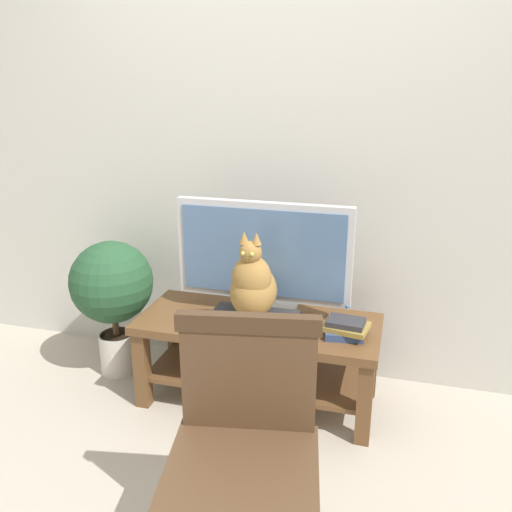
{
  "coord_description": "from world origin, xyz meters",
  "views": [
    {
      "loc": [
        0.66,
        -1.89,
        1.64
      ],
      "look_at": [
        0.0,
        0.45,
        0.83
      ],
      "focal_mm": 37.56,
      "sensor_mm": 36.0,
      "label": 1
    }
  ],
  "objects_px": {
    "tv": "(264,256)",
    "media_box": "(253,321)",
    "book_stack": "(345,328)",
    "cat": "(253,285)",
    "wooden_chair": "(244,439)",
    "potted_plant": "(112,289)",
    "tv_stand": "(259,344)"
  },
  "relations": [
    {
      "from": "tv",
      "to": "media_box",
      "type": "height_order",
      "value": "tv"
    },
    {
      "from": "book_stack",
      "to": "cat",
      "type": "bearing_deg",
      "value": -173.56
    },
    {
      "from": "tv",
      "to": "wooden_chair",
      "type": "height_order",
      "value": "tv"
    },
    {
      "from": "media_box",
      "to": "potted_plant",
      "type": "relative_size",
      "value": 0.54
    },
    {
      "from": "cat",
      "to": "tv",
      "type": "bearing_deg",
      "value": 89.15
    },
    {
      "from": "media_box",
      "to": "cat",
      "type": "xyz_separation_m",
      "value": [
        0.0,
        -0.01,
        0.2
      ]
    },
    {
      "from": "potted_plant",
      "to": "media_box",
      "type": "bearing_deg",
      "value": -9.63
    },
    {
      "from": "media_box",
      "to": "book_stack",
      "type": "distance_m",
      "value": 0.45
    },
    {
      "from": "tv",
      "to": "cat",
      "type": "bearing_deg",
      "value": -90.85
    },
    {
      "from": "tv_stand",
      "to": "potted_plant",
      "type": "height_order",
      "value": "potted_plant"
    },
    {
      "from": "wooden_chair",
      "to": "potted_plant",
      "type": "xyz_separation_m",
      "value": [
        -1.1,
        1.1,
        -0.04
      ]
    },
    {
      "from": "tv_stand",
      "to": "media_box",
      "type": "bearing_deg",
      "value": -92.66
    },
    {
      "from": "tv",
      "to": "book_stack",
      "type": "distance_m",
      "value": 0.54
    },
    {
      "from": "media_box",
      "to": "potted_plant",
      "type": "xyz_separation_m",
      "value": [
        -0.86,
        0.15,
        0.02
      ]
    },
    {
      "from": "cat",
      "to": "wooden_chair",
      "type": "distance_m",
      "value": 0.98
    },
    {
      "from": "book_stack",
      "to": "potted_plant",
      "type": "distance_m",
      "value": 1.31
    },
    {
      "from": "wooden_chair",
      "to": "book_stack",
      "type": "bearing_deg",
      "value": 78.3
    },
    {
      "from": "tv",
      "to": "potted_plant",
      "type": "bearing_deg",
      "value": -177.78
    },
    {
      "from": "wooden_chair",
      "to": "book_stack",
      "type": "distance_m",
      "value": 1.01
    },
    {
      "from": "book_stack",
      "to": "potted_plant",
      "type": "bearing_deg",
      "value": 175.18
    },
    {
      "from": "wooden_chair",
      "to": "book_stack",
      "type": "relative_size",
      "value": 3.96
    },
    {
      "from": "tv_stand",
      "to": "cat",
      "type": "distance_m",
      "value": 0.38
    },
    {
      "from": "cat",
      "to": "wooden_chair",
      "type": "relative_size",
      "value": 0.47
    },
    {
      "from": "wooden_chair",
      "to": "tv_stand",
      "type": "bearing_deg",
      "value": 102.88
    },
    {
      "from": "cat",
      "to": "book_stack",
      "type": "xyz_separation_m",
      "value": [
        0.44,
        0.05,
        -0.19
      ]
    },
    {
      "from": "potted_plant",
      "to": "cat",
      "type": "bearing_deg",
      "value": -10.55
    },
    {
      "from": "cat",
      "to": "book_stack",
      "type": "distance_m",
      "value": 0.49
    },
    {
      "from": "tv_stand",
      "to": "potted_plant",
      "type": "bearing_deg",
      "value": 176.02
    },
    {
      "from": "tv_stand",
      "to": "wooden_chair",
      "type": "relative_size",
      "value": 1.32
    },
    {
      "from": "media_box",
      "to": "book_stack",
      "type": "height_order",
      "value": "book_stack"
    },
    {
      "from": "tv_stand",
      "to": "cat",
      "type": "xyz_separation_m",
      "value": [
        -0.0,
        -0.1,
        0.36
      ]
    },
    {
      "from": "media_box",
      "to": "book_stack",
      "type": "xyz_separation_m",
      "value": [
        0.45,
        0.04,
        0.01
      ]
    }
  ]
}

